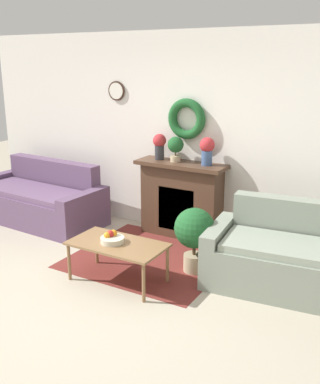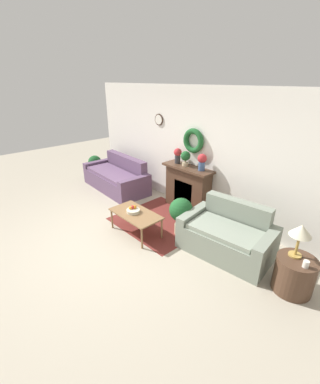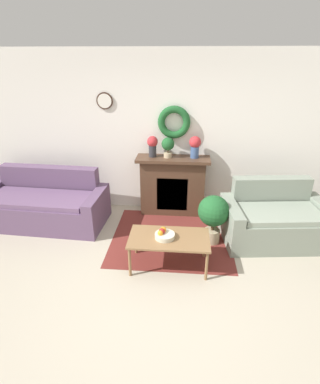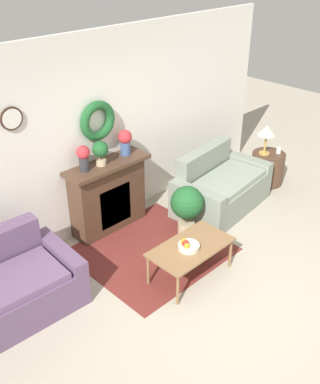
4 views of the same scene
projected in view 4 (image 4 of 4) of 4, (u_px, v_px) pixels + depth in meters
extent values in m
plane|color=#ADA38E|center=(230.00, 307.00, 5.09)|extent=(16.00, 16.00, 0.00)
cube|color=maroon|center=(152.00, 251.00, 6.00)|extent=(1.80, 1.66, 0.01)
cube|color=white|center=(91.00, 137.00, 5.93)|extent=(6.80, 0.06, 2.70)
cylinder|color=#382319|center=(12.00, 119.00, 4.97)|extent=(0.27, 0.02, 0.27)
cylinder|color=white|center=(12.00, 119.00, 4.96)|extent=(0.23, 0.01, 0.23)
torus|color=#1E5628|center=(98.00, 121.00, 5.79)|extent=(0.53, 0.12, 0.53)
cube|color=#4C3323|center=(108.00, 197.00, 6.27)|extent=(1.09, 0.34, 0.98)
cube|color=black|center=(115.00, 206.00, 6.21)|extent=(0.52, 0.02, 0.59)
cube|color=orange|center=(116.00, 210.00, 6.24)|extent=(0.42, 0.01, 0.32)
cube|color=#4C3323|center=(107.00, 165.00, 5.99)|extent=(1.23, 0.41, 0.05)
cube|color=#604766|center=(62.00, 266.00, 5.27)|extent=(0.22, 0.93, 0.58)
cube|color=gray|center=(227.00, 195.00, 6.82)|extent=(1.25, 0.82, 0.46)
cube|color=gray|center=(204.00, 175.00, 6.96)|extent=(1.20, 0.32, 0.88)
cube|color=gray|center=(196.00, 208.00, 6.38)|extent=(0.27, 0.90, 0.60)
cube|color=gray|center=(244.00, 173.00, 7.29)|extent=(0.27, 0.90, 0.60)
cube|color=gray|center=(228.00, 180.00, 6.68)|extent=(1.20, 0.76, 0.08)
cube|color=olive|center=(191.00, 247.00, 5.36)|extent=(1.04, 0.56, 0.03)
cylinder|color=olive|center=(178.00, 290.00, 5.03)|extent=(0.04, 0.04, 0.42)
cylinder|color=olive|center=(230.00, 253.00, 5.61)|extent=(0.04, 0.04, 0.42)
cylinder|color=olive|center=(148.00, 270.00, 5.33)|extent=(0.04, 0.04, 0.42)
cylinder|color=olive|center=(201.00, 237.00, 5.91)|extent=(0.04, 0.04, 0.42)
cylinder|color=beige|center=(189.00, 247.00, 5.30)|extent=(0.26, 0.26, 0.06)
sphere|color=#B2231E|center=(185.00, 244.00, 5.26)|extent=(0.08, 0.08, 0.08)
sphere|color=orange|center=(184.00, 242.00, 5.29)|extent=(0.08, 0.08, 0.08)
sphere|color=orange|center=(186.00, 245.00, 5.25)|extent=(0.06, 0.06, 0.06)
sphere|color=orange|center=(187.00, 246.00, 5.23)|extent=(0.07, 0.07, 0.07)
cylinder|color=#4C3323|center=(267.00, 168.00, 7.53)|extent=(0.55, 0.55, 0.54)
cylinder|color=#B28E42|center=(264.00, 153.00, 7.39)|extent=(0.18, 0.18, 0.02)
cylinder|color=#B28E42|center=(265.00, 144.00, 7.30)|extent=(0.04, 0.04, 0.31)
cone|color=beige|center=(267.00, 130.00, 7.18)|extent=(0.29, 0.29, 0.16)
cylinder|color=silver|center=(279.00, 150.00, 7.39)|extent=(0.08, 0.08, 0.10)
cylinder|color=#2D2D33|center=(84.00, 164.00, 5.74)|extent=(0.13, 0.13, 0.19)
sphere|color=#B72D33|center=(83.00, 152.00, 5.66)|extent=(0.18, 0.18, 0.18)
cylinder|color=#3D5684|center=(125.00, 148.00, 6.17)|extent=(0.14, 0.14, 0.19)
sphere|color=#B72D33|center=(125.00, 137.00, 6.08)|extent=(0.19, 0.19, 0.19)
cylinder|color=tan|center=(101.00, 162.00, 5.91)|extent=(0.14, 0.14, 0.08)
cylinder|color=#4C3823|center=(101.00, 157.00, 5.88)|extent=(0.02, 0.02, 0.06)
sphere|color=#1E5628|center=(100.00, 149.00, 5.82)|extent=(0.21, 0.21, 0.21)
cylinder|color=tan|center=(186.00, 228.00, 6.28)|extent=(0.24, 0.24, 0.21)
cylinder|color=#4C3823|center=(187.00, 218.00, 6.20)|extent=(0.04, 0.04, 0.13)
sphere|color=#1E5628|center=(187.00, 202.00, 6.07)|extent=(0.46, 0.46, 0.46)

